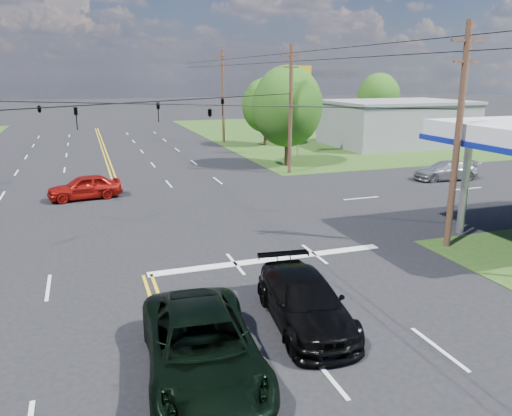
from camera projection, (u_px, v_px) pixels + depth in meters
name	position (u px, v px, depth m)	size (l,w,h in m)	color
ground	(128.00, 219.00, 26.26)	(280.00, 280.00, 0.00)	black
grass_ne	(375.00, 131.00, 66.51)	(46.00, 48.00, 0.03)	#244516
stop_bar	(270.00, 260.00, 20.54)	(10.00, 0.50, 0.02)	silver
retail_ne	(396.00, 124.00, 53.41)	(14.00, 10.00, 4.40)	slate
pole_se	(458.00, 136.00, 20.87)	(1.60, 0.28, 9.50)	#43291C
pole_ne	(291.00, 108.00, 37.30)	(1.60, 0.28, 9.50)	#43291C
pole_right_far	(223.00, 95.00, 54.58)	(1.60, 0.28, 10.00)	#43291C
span_wire_signals	(120.00, 103.00, 24.70)	(26.00, 18.00, 1.13)	black
power_lines	(119.00, 46.00, 22.20)	(26.04, 100.00, 0.64)	black
tree_right_a	(287.00, 106.00, 40.37)	(5.70, 5.70, 8.18)	#43291C
tree_right_b	(265.00, 106.00, 52.28)	(4.94, 4.94, 7.09)	#43291C
tree_far_r	(379.00, 97.00, 63.19)	(5.32, 5.32, 7.63)	#43291C
pickup_dkgreen	(202.00, 347.00, 12.41)	(2.76, 5.98, 1.66)	black
suv_black	(305.00, 301.00, 15.10)	(2.11, 5.19, 1.51)	black
sedan_red	(85.00, 187.00, 30.44)	(1.75, 4.34, 1.48)	maroon
sedan_far	(446.00, 170.00, 36.00)	(1.90, 4.68, 1.36)	#9C9CA0
polesign_ne	(298.00, 86.00, 45.20)	(2.24, 0.81, 8.18)	#A5A5AA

